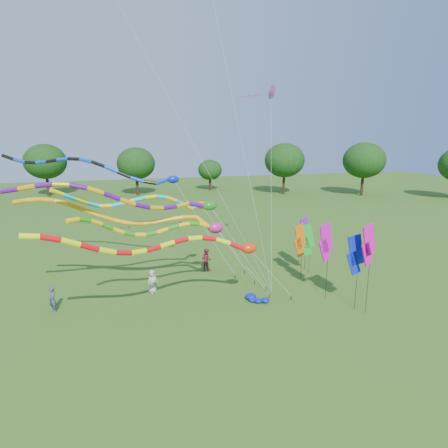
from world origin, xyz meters
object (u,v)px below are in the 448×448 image
object	(u,v)px
tube_kite_orange	(144,218)
person_c	(206,259)
person_a	(153,282)
tube_kite_red	(179,246)
blue_nylon_heap	(257,298)
person_b	(52,300)

from	to	relation	value
tube_kite_orange	person_c	size ratio (longest dim) A/B	8.28
tube_kite_orange	person_a	bearing A→B (deg)	85.72
tube_kite_red	person_a	world-z (taller)	tube_kite_red
tube_kite_red	blue_nylon_heap	distance (m)	6.92
person_c	blue_nylon_heap	bearing A→B (deg)	159.59
person_c	person_b	bearing A→B (deg)	78.19
tube_kite_red	person_a	distance (m)	6.21
blue_nylon_heap	person_c	world-z (taller)	person_c
person_b	person_c	xyz separation A→B (m)	(10.48, 4.40, 0.08)
tube_kite_orange	person_c	world-z (taller)	tube_kite_orange
blue_nylon_heap	person_a	world-z (taller)	person_a
tube_kite_orange	person_b	distance (m)	7.22
blue_nylon_heap	person_a	bearing A→B (deg)	151.81
tube_kite_orange	person_b	size ratio (longest dim) A/B	9.14
tube_kite_red	person_a	bearing A→B (deg)	92.87
tube_kite_orange	person_a	xyz separation A→B (m)	(0.44, 1.42, -4.65)
blue_nylon_heap	person_a	xyz separation A→B (m)	(-6.15, 3.30, 0.60)
tube_kite_red	tube_kite_orange	size ratio (longest dim) A/B	0.98
tube_kite_red	blue_nylon_heap	bearing A→B (deg)	7.89
tube_kite_orange	person_c	distance (m)	8.16
person_b	person_c	world-z (taller)	person_c
blue_nylon_heap	person_c	xyz separation A→B (m)	(-1.65, 6.51, 0.69)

